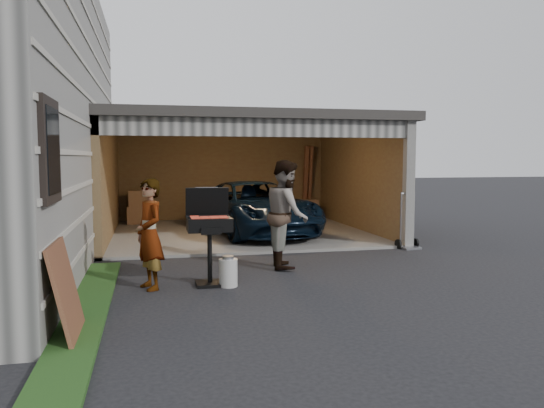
{
  "coord_description": "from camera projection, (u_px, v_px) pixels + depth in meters",
  "views": [
    {
      "loc": [
        -1.46,
        -6.74,
        1.93
      ],
      "look_at": [
        0.54,
        1.93,
        1.15
      ],
      "focal_mm": 35.0,
      "sensor_mm": 36.0,
      "label": 1
    }
  ],
  "objects": [
    {
      "name": "bbq_grill",
      "position": [
        209.0,
        228.0,
        7.99
      ],
      "size": [
        0.66,
        0.58,
        1.47
      ],
      "color": "black",
      "rests_on": "ground"
    },
    {
      "name": "hand_truck",
      "position": [
        409.0,
        238.0,
        11.27
      ],
      "size": [
        0.52,
        0.43,
        1.21
      ],
      "rotation": [
        0.0,
        0.0,
        0.17
      ],
      "color": "gray",
      "rests_on": "ground"
    },
    {
      "name": "ground",
      "position": [
        265.0,
        303.0,
        7.04
      ],
      "size": [
        80.0,
        80.0,
        0.0
      ],
      "primitive_type": "plane",
      "color": "black",
      "rests_on": "ground"
    },
    {
      "name": "woman",
      "position": [
        150.0,
        234.0,
        7.74
      ],
      "size": [
        0.59,
        0.7,
        1.63
      ],
      "primitive_type": "imported",
      "rotation": [
        0.0,
        0.0,
        -1.17
      ],
      "color": "#B0BDDE",
      "rests_on": "ground"
    },
    {
      "name": "garage",
      "position": [
        238.0,
        160.0,
        13.64
      ],
      "size": [
        6.8,
        6.3,
        2.9
      ],
      "color": "#605E59",
      "rests_on": "ground"
    },
    {
      "name": "minivan",
      "position": [
        254.0,
        210.0,
        13.11
      ],
      "size": [
        2.9,
        4.92,
        1.28
      ],
      "primitive_type": "imported",
      "rotation": [
        0.0,
        0.0,
        0.17
      ],
      "color": "black",
      "rests_on": "ground"
    },
    {
      "name": "plywood_panel",
      "position": [
        66.0,
        292.0,
        5.57
      ],
      "size": [
        0.26,
        0.95,
        1.05
      ],
      "primitive_type": "cube",
      "rotation": [
        0.0,
        -0.21,
        0.0
      ],
      "color": "brown",
      "rests_on": "ground"
    },
    {
      "name": "groundcover_strip",
      "position": [
        76.0,
        339.0,
        5.56
      ],
      "size": [
        0.5,
        8.0,
        0.06
      ],
      "primitive_type": "cube",
      "color": "#193814",
      "rests_on": "ground"
    },
    {
      "name": "propane_tank",
      "position": [
        228.0,
        273.0,
        7.93
      ],
      "size": [
        0.36,
        0.36,
        0.42
      ],
      "primitive_type": "cylinder",
      "rotation": [
        0.0,
        0.0,
        -0.37
      ],
      "color": "#B9B8B4",
      "rests_on": "ground"
    },
    {
      "name": "man",
      "position": [
        287.0,
        214.0,
        9.29
      ],
      "size": [
        0.85,
        1.02,
        1.89
      ],
      "primitive_type": "imported",
      "rotation": [
        0.0,
        0.0,
        1.42
      ],
      "color": "#49301C",
      "rests_on": "ground"
    }
  ]
}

